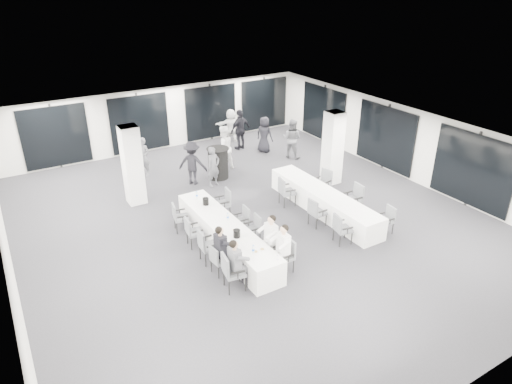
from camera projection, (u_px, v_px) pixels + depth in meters
room at (256, 164)px, 15.71m from camera, size 14.04×16.04×2.84m
column_left at (132, 165)px, 15.60m from camera, size 0.60×0.60×2.80m
column_right at (333, 148)px, 17.17m from camera, size 0.60×0.60×2.80m
banquet_table_main at (226, 235)px, 13.41m from camera, size 0.90×5.00×0.75m
banquet_table_side at (323, 201)px, 15.40m from camera, size 0.90×5.00×0.75m
cocktail_table at (218, 163)px, 17.86m from camera, size 0.89×0.89×1.23m
chair_main_left_near at (231, 270)px, 11.48m from camera, size 0.60×0.64×1.03m
chair_main_left_second at (218, 258)px, 12.12m from camera, size 0.47×0.52×0.86m
chair_main_left_mid at (206, 244)px, 12.60m from camera, size 0.53×0.59×1.00m
chair_main_left_fourth at (192, 230)px, 13.37m from camera, size 0.51×0.55×0.93m
chair_main_left_far at (179, 216)px, 14.18m from camera, size 0.55×0.58×0.93m
chair_main_right_near at (286, 253)px, 12.26m from camera, size 0.48×0.54×0.93m
chair_main_right_second at (274, 243)px, 12.74m from camera, size 0.54×0.58×0.92m
chair_main_right_mid at (254, 228)px, 13.57m from camera, size 0.48×0.52×0.88m
chair_main_right_fourth at (243, 218)px, 14.09m from camera, size 0.45×0.50×0.86m
chair_main_right_far at (224, 201)px, 15.03m from camera, size 0.54×0.59×0.96m
chair_side_left_near at (341, 227)px, 13.51m from camera, size 0.56×0.59×0.95m
chair_side_left_mid at (316, 211)px, 14.44m from camera, size 0.49×0.55×0.95m
chair_side_left_far at (285, 190)px, 15.74m from camera, size 0.59×0.63×1.01m
chair_side_right_near at (387, 218)px, 14.11m from camera, size 0.48×0.52×0.87m
chair_side_right_mid at (355, 197)px, 15.23m from camera, size 0.56×0.61×1.03m
chair_side_right_far at (324, 181)px, 16.49m from camera, size 0.58×0.61×0.97m
seated_guest_a at (237, 261)px, 11.45m from camera, size 0.50×0.38×1.44m
seated_guest_b at (223, 246)px, 12.06m from camera, size 0.50×0.38×1.44m
seated_guest_c at (281, 246)px, 12.06m from camera, size 0.50×0.38×1.44m
seated_guest_d at (269, 236)px, 12.53m from camera, size 0.50×0.38×1.44m
standing_guest_a at (213, 164)px, 17.11m from camera, size 0.75×0.66×1.74m
standing_guest_b at (223, 145)px, 18.49m from camera, size 1.05×0.68×2.10m
standing_guest_c at (192, 160)px, 17.21m from camera, size 1.35×1.30×1.93m
standing_guest_d at (240, 127)px, 20.66m from camera, size 1.36×0.96×2.10m
standing_guest_e at (264, 132)px, 20.38m from camera, size 0.90×1.04×1.84m
standing_guest_f at (231, 123)px, 21.69m from camera, size 1.76×1.06×1.79m
standing_guest_g at (143, 155)px, 17.97m from camera, size 0.81×0.83×1.77m
standing_guest_h at (292, 136)px, 19.72m from camera, size 1.00×1.10×1.96m
ice_bucket_near at (237, 233)px, 12.56m from camera, size 0.20×0.20×0.23m
ice_bucket_far at (206, 201)px, 14.33m from camera, size 0.20×0.20×0.22m
water_bottle_a at (253, 249)px, 11.85m from camera, size 0.07×0.07×0.22m
water_bottle_b at (228, 216)px, 13.46m from camera, size 0.07×0.07×0.21m
water_bottle_c at (197, 195)px, 14.77m from camera, size 0.07×0.07×0.22m
plate_a at (255, 252)px, 11.92m from camera, size 0.20×0.20×0.03m
plate_b at (262, 249)px, 12.03m from camera, size 0.18×0.18×0.03m
plate_c at (235, 230)px, 12.93m from camera, size 0.20×0.20×0.03m
wine_glass at (278, 255)px, 11.55m from camera, size 0.07×0.07×0.18m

